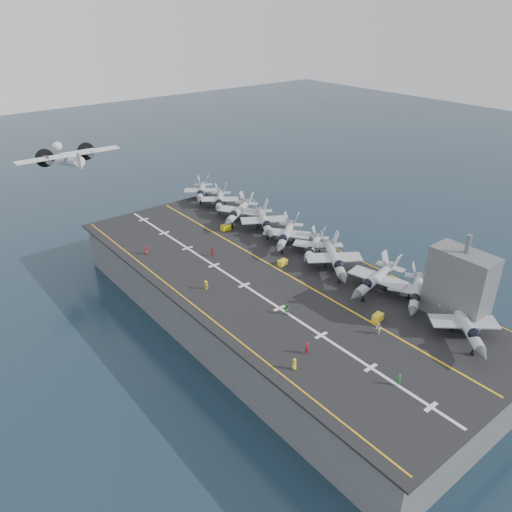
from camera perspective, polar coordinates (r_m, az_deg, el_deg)
ground at (r=101.59m, az=1.42°, el=-7.35°), size 500.00×500.00×0.00m
hull at (r=98.85m, az=1.45°, el=-4.96°), size 36.00×90.00×10.00m
flight_deck at (r=96.19m, az=1.49°, el=-2.33°), size 38.00×92.00×0.40m
foul_line at (r=97.81m, az=2.84°, el=-1.68°), size 0.35×90.00×0.02m
landing_centerline at (r=92.83m, az=-1.35°, el=-3.35°), size 0.50×90.00×0.02m
deck_edge_port at (r=87.62m, az=-7.10°, el=-5.60°), size 0.25×90.00×0.02m
deck_edge_stbd at (r=107.62m, az=9.06°, el=0.82°), size 0.25×90.00×0.02m
island_superstructure at (r=86.64m, az=22.37°, el=-2.29°), size 5.00×10.00×15.00m
fighter_jet_0 at (r=84.27m, az=22.86°, el=-7.09°), size 18.02×18.50×5.39m
fighter_jet_1 at (r=90.55m, az=17.86°, el=-3.82°), size 17.39×15.63×5.04m
fighter_jet_2 at (r=92.12m, az=13.53°, el=-2.48°), size 17.68×13.64×5.49m
fighter_jet_3 at (r=97.38m, az=9.02°, el=-0.26°), size 18.35×19.67×5.68m
fighter_jet_4 at (r=103.23m, az=6.56°, el=1.17°), size 15.38×14.06×4.45m
fighter_jet_5 at (r=107.21m, az=3.48°, el=2.56°), size 18.13×17.11×5.24m
fighter_jet_6 at (r=113.48m, az=0.96°, el=4.11°), size 17.14×18.98×5.49m
fighter_jet_7 at (r=119.05m, az=-1.99°, el=5.20°), size 18.53×16.95×5.35m
fighter_jet_8 at (r=127.12m, az=-4.16°, el=6.48°), size 16.05×16.80×4.87m
tow_cart_a at (r=85.24m, az=13.75°, el=-6.83°), size 2.13×1.58×1.16m
tow_cart_b at (r=99.67m, az=3.06°, el=-0.75°), size 1.99×1.41×1.12m
tow_cart_c at (r=115.15m, az=-3.46°, el=3.27°), size 2.13×1.45×1.24m
crew_0 at (r=72.98m, az=4.40°, el=-12.20°), size 0.89×1.20×1.85m
crew_1 at (r=75.94m, az=5.84°, el=-10.39°), size 1.12×1.39×2.03m
crew_2 at (r=84.46m, az=3.52°, el=-6.05°), size 0.86×1.20×1.90m
crew_3 at (r=91.62m, az=-5.74°, el=-3.32°), size 0.92×1.18×1.76m
crew_4 at (r=103.32m, az=-5.02°, el=0.47°), size 1.22×1.34×1.86m
crew_5 at (r=106.19m, az=-12.41°, el=0.68°), size 1.06×1.29×1.86m
crew_6 at (r=72.87m, az=16.02°, el=-13.46°), size 0.81×1.16×1.86m
crew_7 at (r=81.76m, az=13.80°, el=-8.08°), size 1.36×1.46×2.03m
transport_plane at (r=134.27m, az=-20.49°, el=10.17°), size 25.87×18.10×5.98m
fighter_jet_9 at (r=133.76m, az=-6.25°, el=7.45°), size 16.05×16.80×4.87m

